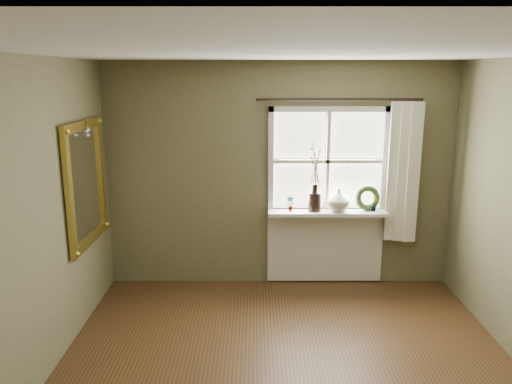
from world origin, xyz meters
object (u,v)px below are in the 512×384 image
object	(u,v)px
dark_jug	(315,202)
wreath	(367,201)
cream_vase	(339,200)
gilt_mirror	(86,183)

from	to	relation	value
dark_jug	wreath	bearing A→B (deg)	3.73
dark_jug	cream_vase	distance (m)	0.28
dark_jug	cream_vase	xyz separation A→B (m)	(0.27, 0.00, 0.02)
wreath	gilt_mirror	xyz separation A→B (m)	(-2.98, -0.71, 0.37)
wreath	gilt_mirror	size ratio (longest dim) A/B	0.24
dark_jug	gilt_mirror	distance (m)	2.48
wreath	gilt_mirror	distance (m)	3.08
cream_vase	wreath	distance (m)	0.34
dark_jug	gilt_mirror	xyz separation A→B (m)	(-2.36, -0.67, 0.37)
cream_vase	dark_jug	bearing A→B (deg)	180.00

